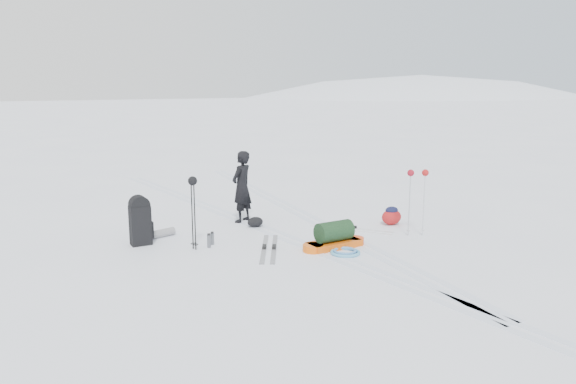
% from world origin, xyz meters
% --- Properties ---
extents(ground, '(200.00, 200.00, 0.00)m').
position_xyz_m(ground, '(0.00, 0.00, 0.00)').
color(ground, white).
rests_on(ground, ground).
extents(ski_tracks, '(3.38, 17.97, 0.01)m').
position_xyz_m(ski_tracks, '(0.61, 0.88, 0.00)').
color(ski_tracks, silver).
rests_on(ski_tracks, ground).
extents(skier, '(0.70, 0.62, 1.61)m').
position_xyz_m(skier, '(-0.18, 1.85, 0.80)').
color(skier, black).
rests_on(skier, ground).
extents(pulk_sled, '(1.34, 0.44, 0.51)m').
position_xyz_m(pulk_sled, '(0.41, -0.88, 0.20)').
color(pulk_sled, '#D6520C').
rests_on(pulk_sled, ground).
extents(expedition_rucksack, '(1.00, 0.60, 0.97)m').
position_xyz_m(expedition_rucksack, '(-2.61, 1.24, 0.45)').
color(expedition_rucksack, black).
rests_on(expedition_rucksack, ground).
extents(ski_poles_black, '(0.17, 0.21, 1.39)m').
position_xyz_m(ski_poles_black, '(-1.90, 0.38, 1.14)').
color(ski_poles_black, black).
rests_on(ski_poles_black, ground).
extents(ski_poles_silver, '(0.41, 0.27, 1.37)m').
position_xyz_m(ski_poles_silver, '(2.36, -1.02, 1.15)').
color(ski_poles_silver, '#B3B4BA').
rests_on(ski_poles_silver, ground).
extents(touring_skis_grey, '(1.20, 1.74, 0.07)m').
position_xyz_m(touring_skis_grey, '(-0.69, -0.32, 0.02)').
color(touring_skis_grey, '#95979E').
rests_on(touring_skis_grey, ground).
extents(touring_skis_white, '(1.26, 1.64, 0.07)m').
position_xyz_m(touring_skis_white, '(1.50, 0.02, 0.01)').
color(touring_skis_white, silver).
rests_on(touring_skis_white, ground).
extents(rope_coil, '(0.57, 0.57, 0.07)m').
position_xyz_m(rope_coil, '(0.37, -1.29, 0.03)').
color(rope_coil, '#52A0C8').
rests_on(rope_coil, ground).
extents(small_daypack, '(0.59, 0.57, 0.40)m').
position_xyz_m(small_daypack, '(2.54, -0.07, 0.20)').
color(small_daypack, maroon).
rests_on(small_daypack, ground).
extents(thermos_pair, '(0.21, 0.23, 0.27)m').
position_xyz_m(thermos_pair, '(-1.56, 0.41, 0.13)').
color(thermos_pair, slate).
rests_on(thermos_pair, ground).
extents(stuff_sack, '(0.43, 0.39, 0.22)m').
position_xyz_m(stuff_sack, '(-0.15, 1.28, 0.11)').
color(stuff_sack, black).
rests_on(stuff_sack, ground).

